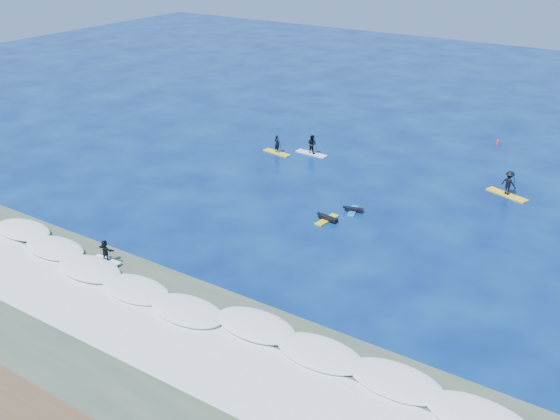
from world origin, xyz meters
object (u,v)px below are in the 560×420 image
Objects in this scene: sup_paddler_right at (509,185)px; marker_buoy at (498,142)px; prone_paddler_far at (353,210)px; wave_surfer at (105,252)px; sup_paddler_center at (312,146)px; prone_paddler_near at (327,219)px; sup_paddler_left at (277,147)px.

marker_buoy is (-4.04, 11.81, -0.68)m from sup_paddler_right.
wave_surfer is at bearing 132.08° from prone_paddler_far.
sup_paddler_center is 24.40m from wave_surfer.
sup_paddler_center reaches higher than prone_paddler_far.
sup_paddler_right is at bearing -32.57° from prone_paddler_near.
sup_paddler_left is 1.30× the size of prone_paddler_near.
wave_surfer is at bearing -88.33° from sup_paddler_center.
sup_paddler_right is at bearing -71.10° from marker_buoy.
sup_paddler_left is at bearing 54.86° from prone_paddler_near.
sup_paddler_center is at bearing -138.35° from marker_buoy.
sup_paddler_center is at bearing 28.71° from prone_paddler_far.
marker_buoy is at bearing 66.61° from wave_surfer.
sup_paddler_right is 12.50m from marker_buoy.
sup_paddler_center is 12.69m from prone_paddler_far.
sup_paddler_right reaches higher than wave_surfer.
sup_paddler_center is 1.38× the size of prone_paddler_near.
sup_paddler_left is 5.11× the size of marker_buoy.
sup_paddler_left is at bearing -147.86° from sup_paddler_center.
sup_paddler_right is 6.06× the size of marker_buoy.
sup_paddler_left is at bearing 93.39° from wave_surfer.
sup_paddler_right is 1.67× the size of wave_surfer.
wave_surfer reaches higher than prone_paddler_near.
sup_paddler_center is 1.50× the size of wave_surfer.
wave_surfer is (-8.69, -13.03, 0.68)m from prone_paddler_near.
prone_paddler_far is (8.92, -9.01, -0.67)m from sup_paddler_center.
sup_paddler_center is 18.29m from marker_buoy.
marker_buoy is (14.32, 36.54, -0.59)m from wave_surfer.
prone_paddler_near is (8.03, -11.37, -0.65)m from sup_paddler_center.
marker_buoy is at bearing -6.45° from prone_paddler_near.
marker_buoy reaches higher than prone_paddler_far.
marker_buoy is at bearing 128.72° from sup_paddler_right.
sup_paddler_left is 1.45× the size of prone_paddler_far.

